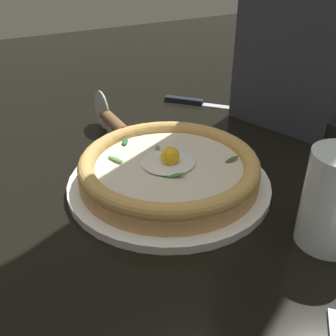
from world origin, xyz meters
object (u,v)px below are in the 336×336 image
table_knife (200,103)px  pizza (168,168)px  drinking_glass (334,206)px  pizza_cutter (110,119)px

table_knife → pizza: bearing=46.5°
pizza → drinking_glass: (-0.10, 0.20, 0.02)m
table_knife → drinking_glass: (0.14, 0.45, 0.05)m
pizza → drinking_glass: drinking_glass is taller
pizza → drinking_glass: bearing=116.5°
pizza_cutter → drinking_glass: (-0.10, 0.40, 0.01)m
pizza_cutter → pizza: bearing=90.8°
pizza → table_knife: size_ratio=1.35×
pizza_cutter → drinking_glass: drinking_glass is taller
pizza → pizza_cutter: size_ratio=1.76×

